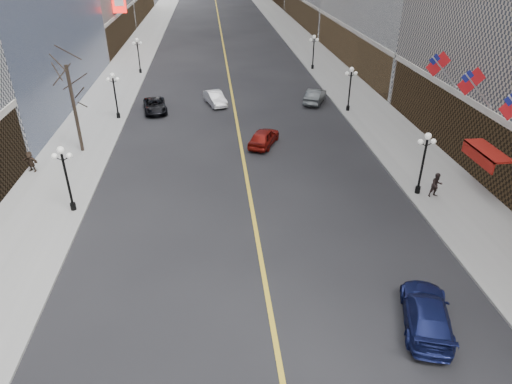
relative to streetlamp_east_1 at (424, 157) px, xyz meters
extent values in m
cube|color=gray|center=(2.20, 40.00, -2.83)|extent=(6.00, 230.00, 0.15)
cube|color=gray|center=(-25.80, 40.00, -2.83)|extent=(6.00, 230.00, 0.15)
cube|color=gold|center=(-11.80, 50.00, -2.89)|extent=(0.25, 200.00, 0.02)
cube|color=brown|center=(6.60, 38.00, -0.30)|extent=(2.80, 35.00, 5.00)
cube|color=brown|center=(6.60, 76.00, -0.30)|extent=(2.80, 39.00, 5.00)
cube|color=brown|center=(-30.20, 57.00, -0.30)|extent=(2.80, 29.00, 5.00)
cube|color=brown|center=(-30.20, 91.00, -0.30)|extent=(2.80, 37.00, 5.00)
cylinder|color=black|center=(0.00, 0.00, -2.50)|extent=(0.36, 0.36, 0.50)
cylinder|color=black|center=(0.00, 0.00, -0.75)|extent=(0.16, 0.16, 4.00)
sphere|color=white|center=(0.00, 0.00, 1.55)|extent=(0.44, 0.44, 0.44)
sphere|color=white|center=(-0.45, 0.00, 1.15)|extent=(0.36, 0.36, 0.36)
sphere|color=white|center=(0.45, 0.00, 1.15)|extent=(0.36, 0.36, 0.36)
cylinder|color=black|center=(0.00, 18.00, -2.50)|extent=(0.36, 0.36, 0.50)
cylinder|color=black|center=(0.00, 18.00, -0.75)|extent=(0.16, 0.16, 4.00)
sphere|color=white|center=(0.00, 18.00, 1.55)|extent=(0.44, 0.44, 0.44)
sphere|color=white|center=(-0.45, 18.00, 1.15)|extent=(0.36, 0.36, 0.36)
sphere|color=white|center=(0.45, 18.00, 1.15)|extent=(0.36, 0.36, 0.36)
cylinder|color=black|center=(0.00, 36.00, -2.50)|extent=(0.36, 0.36, 0.50)
cylinder|color=black|center=(0.00, 36.00, -0.75)|extent=(0.16, 0.16, 4.00)
sphere|color=white|center=(0.00, 36.00, 1.55)|extent=(0.44, 0.44, 0.44)
sphere|color=white|center=(-0.45, 36.00, 1.15)|extent=(0.36, 0.36, 0.36)
sphere|color=white|center=(0.45, 36.00, 1.15)|extent=(0.36, 0.36, 0.36)
cylinder|color=black|center=(-23.60, 0.00, -2.50)|extent=(0.36, 0.36, 0.50)
cylinder|color=black|center=(-23.60, 0.00, -0.75)|extent=(0.16, 0.16, 4.00)
sphere|color=white|center=(-23.60, 0.00, 1.55)|extent=(0.44, 0.44, 0.44)
sphere|color=white|center=(-24.05, 0.00, 1.15)|extent=(0.36, 0.36, 0.36)
sphere|color=white|center=(-23.15, 0.00, 1.15)|extent=(0.36, 0.36, 0.36)
cylinder|color=black|center=(-23.60, 18.00, -2.50)|extent=(0.36, 0.36, 0.50)
cylinder|color=black|center=(-23.60, 18.00, -0.75)|extent=(0.16, 0.16, 4.00)
sphere|color=white|center=(-23.60, 18.00, 1.55)|extent=(0.44, 0.44, 0.44)
sphere|color=white|center=(-24.05, 18.00, 1.15)|extent=(0.36, 0.36, 0.36)
sphere|color=white|center=(-23.15, 18.00, 1.15)|extent=(0.36, 0.36, 0.36)
cylinder|color=black|center=(-23.60, 36.00, -2.50)|extent=(0.36, 0.36, 0.50)
cylinder|color=black|center=(-23.60, 36.00, -0.75)|extent=(0.16, 0.16, 4.00)
sphere|color=white|center=(-23.60, 36.00, 1.55)|extent=(0.44, 0.44, 0.44)
sphere|color=white|center=(-24.05, 36.00, 1.15)|extent=(0.36, 0.36, 0.36)
sphere|color=white|center=(-23.15, 36.00, 1.15)|extent=(0.36, 0.36, 0.36)
cube|color=navy|center=(3.00, -3.00, 4.90)|extent=(0.88, 0.06, 0.88)
cylinder|color=#B2B2B7|center=(4.00, 2.00, 3.90)|extent=(2.49, 0.12, 2.49)
cube|color=red|center=(3.35, 2.00, 4.55)|extent=(1.94, 0.04, 1.94)
cube|color=navy|center=(3.00, 2.00, 4.90)|extent=(0.88, 0.06, 0.88)
cylinder|color=#B2B2B7|center=(4.00, 7.00, 3.90)|extent=(2.49, 0.12, 2.49)
cube|color=red|center=(3.35, 7.00, 4.55)|extent=(1.94, 0.04, 1.94)
cube|color=navy|center=(3.00, 7.00, 4.90)|extent=(0.88, 0.06, 0.88)
cube|color=maroon|center=(4.50, 0.00, 0.30)|extent=(1.40, 4.00, 0.15)
cube|color=maroon|center=(3.85, 0.00, -0.10)|extent=(0.10, 4.00, 0.90)
cylinder|color=#2D231C|center=(-25.30, 10.00, 0.85)|extent=(0.28, 0.28, 7.20)
imported|color=silver|center=(-13.80, 21.76, -2.18)|extent=(2.69, 4.62, 1.44)
imported|color=black|center=(-20.11, 19.96, -2.23)|extent=(3.01, 5.14, 1.34)
imported|color=#151C4F|center=(-4.73, -12.10, -2.17)|extent=(3.45, 5.43, 1.46)
imported|color=maroon|center=(-9.80, 9.94, -2.14)|extent=(3.48, 4.78, 1.51)
imported|color=#424749|center=(-2.80, 21.34, -2.12)|extent=(3.43, 4.99, 1.56)
imported|color=black|center=(0.97, -0.62, -1.86)|extent=(0.92, 0.58, 1.78)
imported|color=#32251C|center=(-28.20, 6.26, -1.94)|extent=(1.56, 0.99, 1.63)
camera|label=1|loc=(-14.10, -26.95, 12.85)|focal=32.00mm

